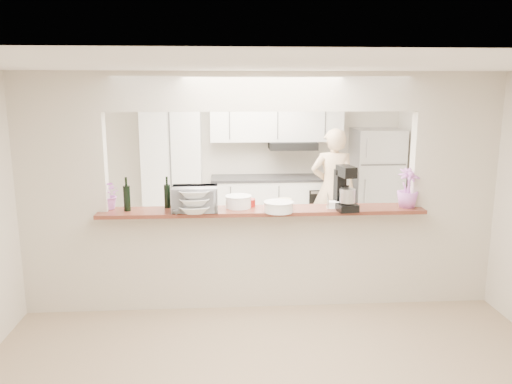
{
  "coord_description": "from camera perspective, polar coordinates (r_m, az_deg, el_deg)",
  "views": [
    {
      "loc": [
        -0.4,
        -5.12,
        2.33
      ],
      "look_at": [
        -0.04,
        0.3,
        1.2
      ],
      "focal_mm": 35.0,
      "sensor_mm": 36.0,
      "label": 1
    }
  ],
  "objects": [
    {
      "name": "floor",
      "position": [
        5.64,
        0.67,
        -12.62
      ],
      "size": [
        6.0,
        6.0,
        0.0
      ],
      "primitive_type": "plane",
      "color": "tan",
      "rests_on": "ground"
    },
    {
      "name": "tile_overlay",
      "position": [
        7.08,
        -0.31,
        -7.4
      ],
      "size": [
        5.0,
        2.9,
        0.01
      ],
      "primitive_type": "cube",
      "color": "beige",
      "rests_on": "floor"
    },
    {
      "name": "partition",
      "position": [
        5.21,
        0.71,
        2.4
      ],
      "size": [
        5.0,
        0.15,
        2.5
      ],
      "color": "beige",
      "rests_on": "floor"
    },
    {
      "name": "bar_counter",
      "position": [
        5.43,
        0.69,
        -7.1
      ],
      "size": [
        3.4,
        0.38,
        1.09
      ],
      "color": "beige",
      "rests_on": "floor"
    },
    {
      "name": "kitchen_cabinets",
      "position": [
        7.97,
        -2.17,
        1.97
      ],
      "size": [
        3.15,
        0.62,
        2.25
      ],
      "color": "silver",
      "rests_on": "floor"
    },
    {
      "name": "refrigerator",
      "position": [
        8.29,
        13.51,
        1.15
      ],
      "size": [
        0.75,
        0.7,
        1.7
      ],
      "primitive_type": "cube",
      "color": "silver",
      "rests_on": "floor"
    },
    {
      "name": "flower_left",
      "position": [
        5.42,
        -16.45,
        -0.28
      ],
      "size": [
        0.35,
        0.33,
        0.31
      ],
      "primitive_type": "imported",
      "rotation": [
        0.0,
        0.0,
        -0.42
      ],
      "color": "#E077D8",
      "rests_on": "bar_counter"
    },
    {
      "name": "wine_bottle_a",
      "position": [
        5.3,
        -14.54,
        -0.63
      ],
      "size": [
        0.07,
        0.07,
        0.35
      ],
      "color": "black",
      "rests_on": "bar_counter"
    },
    {
      "name": "wine_bottle_b",
      "position": [
        5.34,
        -10.11,
        -0.41
      ],
      "size": [
        0.07,
        0.07,
        0.33
      ],
      "color": "black",
      "rests_on": "bar_counter"
    },
    {
      "name": "toaster_oven",
      "position": [
        5.15,
        -6.99,
        -0.79
      ],
      "size": [
        0.47,
        0.32,
        0.26
      ],
      "primitive_type": "imported",
      "rotation": [
        0.0,
        0.0,
        0.02
      ],
      "color": "#ACACB1",
      "rests_on": "bar_counter"
    },
    {
      "name": "serving_bowls",
      "position": [
        5.09,
        -7.03,
        -1.06
      ],
      "size": [
        0.34,
        0.34,
        0.24
      ],
      "primitive_type": "imported",
      "rotation": [
        0.0,
        0.0,
        0.05
      ],
      "color": "white",
      "rests_on": "bar_counter"
    },
    {
      "name": "plate_stack_a",
      "position": [
        5.29,
        -2.03,
        -1.09
      ],
      "size": [
        0.28,
        0.28,
        0.13
      ],
      "color": "white",
      "rests_on": "bar_counter"
    },
    {
      "name": "plate_stack_b",
      "position": [
        5.11,
        2.6,
        -1.69
      ],
      "size": [
        0.31,
        0.31,
        0.11
      ],
      "color": "white",
      "rests_on": "bar_counter"
    },
    {
      "name": "red_bowl",
      "position": [
        5.35,
        -0.97,
        -1.22
      ],
      "size": [
        0.17,
        0.17,
        0.08
      ],
      "primitive_type": "cylinder",
      "color": "maroon",
      "rests_on": "bar_counter"
    },
    {
      "name": "tan_bowl",
      "position": [
        5.38,
        3.28,
        -1.16
      ],
      "size": [
        0.16,
        0.16,
        0.08
      ],
      "primitive_type": "cylinder",
      "color": "tan",
      "rests_on": "bar_counter"
    },
    {
      "name": "utensil_caddy",
      "position": [
        5.29,
        9.46,
        -0.87
      ],
      "size": [
        0.26,
        0.17,
        0.23
      ],
      "color": "silver",
      "rests_on": "bar_counter"
    },
    {
      "name": "stand_mixer",
      "position": [
        5.25,
        10.09,
        0.23
      ],
      "size": [
        0.24,
        0.34,
        0.46
      ],
      "color": "black",
      "rests_on": "bar_counter"
    },
    {
      "name": "flower_right",
      "position": [
        5.51,
        16.97,
        0.44
      ],
      "size": [
        0.26,
        0.26,
        0.41
      ],
      "primitive_type": "imported",
      "rotation": [
        0.0,
        0.0,
        0.12
      ],
      "color": "#C168BE",
      "rests_on": "bar_counter"
    },
    {
      "name": "person",
      "position": [
        7.43,
        8.75,
        0.38
      ],
      "size": [
        0.68,
        0.48,
        1.76
      ],
      "primitive_type": "imported",
      "rotation": [
        0.0,
        0.0,
        3.04
      ],
      "color": "#D0AE87",
      "rests_on": "floor"
    }
  ]
}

